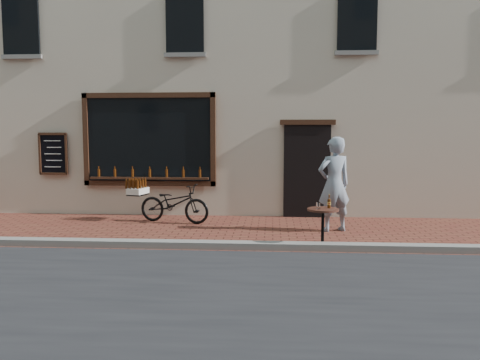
{
  "coord_description": "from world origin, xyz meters",
  "views": [
    {
      "loc": [
        1.08,
        -7.72,
        1.96
      ],
      "look_at": [
        0.46,
        1.2,
        1.1
      ],
      "focal_mm": 35.0,
      "sensor_mm": 36.0,
      "label": 1
    }
  ],
  "objects": [
    {
      "name": "shop_building",
      "position": [
        0.0,
        6.5,
        5.0
      ],
      "size": [
        28.0,
        6.2,
        10.0
      ],
      "color": "beige",
      "rests_on": "ground"
    },
    {
      "name": "pedestrian",
      "position": [
        2.33,
        1.84,
        0.96
      ],
      "size": [
        0.82,
        0.68,
        1.93
      ],
      "primitive_type": "imported",
      "rotation": [
        0.0,
        0.0,
        3.5
      ],
      "color": "gray",
      "rests_on": "ground"
    },
    {
      "name": "ground",
      "position": [
        0.0,
        0.0,
        0.0
      ],
      "size": [
        90.0,
        90.0,
        0.0
      ],
      "primitive_type": "plane",
      "color": "maroon",
      "rests_on": "ground"
    },
    {
      "name": "kerb",
      "position": [
        0.0,
        0.2,
        0.06
      ],
      "size": [
        90.0,
        0.25,
        0.12
      ],
      "primitive_type": "cube",
      "color": "slate",
      "rests_on": "ground"
    },
    {
      "name": "cargo_bicycle",
      "position": [
        -1.15,
        2.55,
        0.45
      ],
      "size": [
        2.02,
        0.98,
        0.93
      ],
      "rotation": [
        0.0,
        0.0,
        1.33
      ],
      "color": "black",
      "rests_on": "ground"
    },
    {
      "name": "bistro_table",
      "position": [
        1.96,
        0.35,
        0.5
      ],
      "size": [
        0.54,
        0.54,
        0.93
      ],
      "color": "black",
      "rests_on": "ground"
    }
  ]
}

